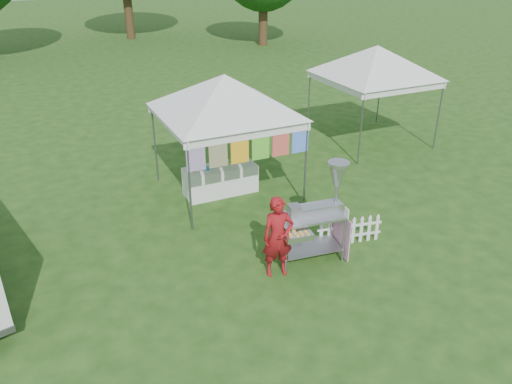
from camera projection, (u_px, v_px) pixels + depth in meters
ground at (294, 262)px, 9.91m from camera, size 120.00×120.00×0.00m
canopy_main at (224, 75)px, 11.42m from camera, size 4.24×4.24×3.45m
canopy_right at (378, 46)px, 14.74m from camera, size 4.24×4.24×3.45m
donut_cart at (322, 205)px, 9.53m from camera, size 1.54×0.95×2.01m
vendor at (278, 237)px, 9.21m from camera, size 0.66×0.50×1.61m
picket_fence at (349, 232)px, 10.39m from camera, size 1.42×0.29×0.56m
display_table at (220, 180)px, 12.52m from camera, size 1.80×0.70×0.72m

